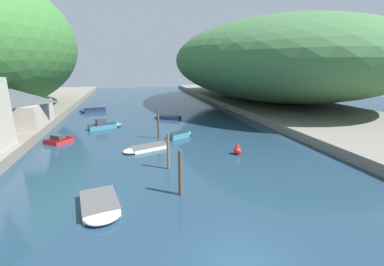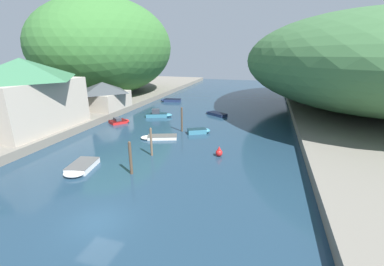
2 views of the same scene
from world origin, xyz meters
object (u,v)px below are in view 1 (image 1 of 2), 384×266
boat_open_rowboat (61,139)px  boat_far_upstream (100,207)px  boat_far_right_bank (144,148)px  boat_navy_launch (105,125)px  boathouse_shed (13,107)px  boat_mid_channel (181,135)px  channel_buoy_near (237,150)px  boat_moored_right (92,110)px  boat_cabin_cruiser (166,117)px

boat_open_rowboat → boat_far_upstream: size_ratio=0.83×
boat_far_right_bank → boat_navy_launch: boat_navy_launch is taller
boat_open_rowboat → boathouse_shed: bearing=177.8°
boathouse_shed → boat_open_rowboat: size_ratio=2.32×
boathouse_shed → boat_far_upstream: bearing=-61.0°
boat_navy_launch → boat_mid_channel: bearing=32.5°
channel_buoy_near → boat_mid_channel: bearing=119.6°
boathouse_shed → boat_far_right_bank: size_ratio=1.68×
boat_far_upstream → boat_navy_launch: (-1.18, 22.25, 0.17)m
boat_open_rowboat → boat_far_right_bank: size_ratio=0.73×
boat_open_rowboat → channel_buoy_near: channel_buoy_near is taller
boat_mid_channel → boat_moored_right: 25.07m
boat_far_right_bank → channel_buoy_near: channel_buoy_near is taller
boat_open_rowboat → boat_cabin_cruiser: bearing=71.6°
boat_far_right_bank → channel_buoy_near: size_ratio=4.32×
boat_far_right_bank → boat_far_upstream: size_ratio=1.14×
boat_far_upstream → boat_mid_channel: (8.28, 15.09, 0.06)m
boat_open_rowboat → channel_buoy_near: 20.58m
boat_far_right_bank → boat_mid_channel: bearing=-70.0°
boathouse_shed → boat_moored_right: size_ratio=1.74×
boathouse_shed → boat_far_upstream: 25.15m
boathouse_shed → boat_navy_launch: bearing=2.3°
boat_far_right_bank → boat_mid_channel: (4.80, 3.95, 0.13)m
boat_open_rowboat → boat_cabin_cruiser: boat_open_rowboat is taller
boathouse_shed → boat_navy_launch: (10.91, 0.44, -3.12)m
boathouse_shed → channel_buoy_near: bearing=-30.0°
boat_mid_channel → boat_moored_right: (-12.91, 21.49, -0.03)m
boathouse_shed → boat_moored_right: boathouse_shed is taller
boat_far_upstream → boat_navy_launch: boat_navy_launch is taller
boat_far_upstream → channel_buoy_near: channel_buoy_near is taller
boat_far_upstream → boat_moored_right: 36.87m
boathouse_shed → channel_buoy_near: (24.64, -14.24, -3.12)m
boat_open_rowboat → boat_navy_launch: 7.19m
boat_far_upstream → channel_buoy_near: size_ratio=3.78×
boat_open_rowboat → boat_far_right_bank: 10.89m
boat_cabin_cruiser → boat_mid_channel: (0.07, -11.50, 0.09)m
boat_moored_right → boat_navy_launch: bearing=-173.8°
boat_far_right_bank → channel_buoy_near: (9.08, -3.58, 0.24)m
boat_navy_launch → boat_far_right_bank: bearing=2.3°
boat_navy_launch → boat_mid_channel: boat_navy_launch is taller
boat_open_rowboat → boat_moored_right: (1.21, 19.80, 0.02)m
boat_open_rowboat → boat_cabin_cruiser: 17.14m
boat_open_rowboat → boat_cabin_cruiser: size_ratio=0.80×
boat_moored_right → channel_buoy_near: bearing=-156.7°
boat_open_rowboat → boat_far_upstream: bearing=-34.1°
boat_far_right_bank → boathouse_shed: bearing=36.2°
boat_mid_channel → boat_moored_right: boat_mid_channel is taller
boat_moored_right → boat_far_upstream: bearing=179.9°
boathouse_shed → boat_cabin_cruiser: (20.30, 4.78, -3.32)m
boat_open_rowboat → boat_navy_launch: (4.67, 5.47, 0.16)m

